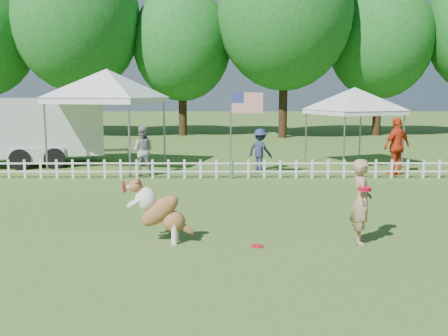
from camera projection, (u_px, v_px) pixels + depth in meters
name	position (u px, v px, depth m)	size (l,w,h in m)	color
ground	(254.00, 247.00, 8.73)	(120.00, 120.00, 0.00)	#386A21
picket_fence	(240.00, 169.00, 15.60)	(22.00, 0.08, 0.60)	silver
handler	(361.00, 202.00, 8.87)	(0.56, 0.37, 1.53)	#A07C60
dog	(161.00, 211.00, 8.91)	(1.14, 0.38, 1.18)	brown
frisbee_on_turf	(257.00, 246.00, 8.77)	(0.21, 0.21, 0.02)	red
canopy_tent_left	(108.00, 120.00, 17.58)	(3.29, 3.29, 3.40)	white
canopy_tent_right	(353.00, 128.00, 18.21)	(2.70, 2.70, 2.79)	white
cargo_trailer	(39.00, 131.00, 18.43)	(5.72, 2.52, 2.52)	silver
flag_pole	(231.00, 135.00, 15.35)	(1.05, 0.11, 2.74)	gray
spectator_a	(142.00, 151.00, 16.07)	(0.79, 0.61, 1.62)	gray
spectator_b	(260.00, 150.00, 17.08)	(0.93, 0.54, 1.44)	navy
spectator_c	(397.00, 146.00, 16.17)	(1.10, 0.46, 1.87)	red
tree_left	(78.00, 34.00, 29.04)	(7.40, 7.40, 12.00)	#18561B
tree_center_left	(182.00, 55.00, 30.21)	(6.00, 6.00, 9.80)	#18561B
tree_center_right	(284.00, 28.00, 28.54)	(7.60, 7.60, 12.60)	#18561B
tree_right	(380.00, 50.00, 30.21)	(6.20, 6.20, 10.40)	#18561B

